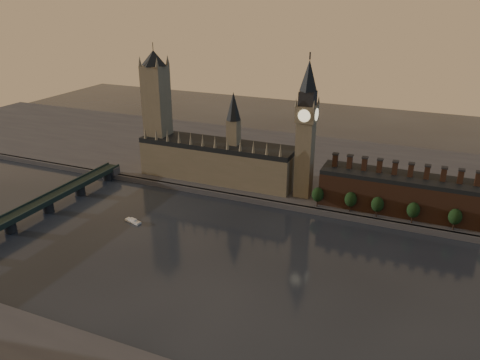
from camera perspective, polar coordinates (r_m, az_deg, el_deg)
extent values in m
plane|color=black|center=(275.91, -0.89, -10.79)|extent=(900.00, 900.00, 0.00)
cube|color=#4A4A4F|center=(348.94, 5.12, -3.09)|extent=(900.00, 4.00, 4.00)
cube|color=#4A4A4F|center=(429.16, 8.90, 1.62)|extent=(900.00, 180.00, 4.00)
cube|color=#766A54|center=(386.74, -2.81, 2.10)|extent=(130.00, 30.00, 28.00)
cube|color=black|center=(381.61, -2.85, 4.36)|extent=(130.00, 30.00, 4.00)
cube|color=#766A54|center=(372.62, -0.79, 5.56)|extent=(9.00, 9.00, 24.00)
cone|color=black|center=(366.79, -0.81, 9.00)|extent=(12.00, 12.00, 22.00)
cone|color=#766A54|center=(396.79, -11.50, 5.69)|extent=(2.60, 2.60, 10.00)
cone|color=#766A54|center=(390.98, -10.19, 5.54)|extent=(2.60, 2.60, 10.00)
cone|color=#766A54|center=(385.38, -8.84, 5.39)|extent=(2.60, 2.60, 10.00)
cone|color=#766A54|center=(379.99, -7.45, 5.23)|extent=(2.60, 2.60, 10.00)
cone|color=#766A54|center=(374.84, -6.03, 5.06)|extent=(2.60, 2.60, 10.00)
cone|color=#766A54|center=(369.93, -4.57, 4.88)|extent=(2.60, 2.60, 10.00)
cone|color=#766A54|center=(365.26, -3.07, 4.69)|extent=(2.60, 2.60, 10.00)
cone|color=#766A54|center=(360.86, -1.53, 4.50)|extent=(2.60, 2.60, 10.00)
cone|color=#766A54|center=(356.72, 0.04, 4.30)|extent=(2.60, 2.60, 10.00)
cone|color=#766A54|center=(352.86, 1.65, 4.09)|extent=(2.60, 2.60, 10.00)
cone|color=#766A54|center=(349.29, 3.29, 3.87)|extent=(2.60, 2.60, 10.00)
cone|color=#766A54|center=(346.02, 4.96, 3.65)|extent=(2.60, 2.60, 10.00)
cube|color=#766A54|center=(403.73, -10.00, 7.25)|extent=(18.00, 18.00, 90.00)
cone|color=black|center=(394.17, -10.49, 14.44)|extent=(24.00, 24.00, 12.00)
cylinder|color=#232326|center=(393.46, -10.56, 15.30)|extent=(0.50, 0.50, 12.00)
cone|color=#766A54|center=(392.31, -12.13, 13.99)|extent=(3.00, 3.00, 8.00)
cone|color=#766A54|center=(383.45, -10.11, 13.96)|extent=(3.00, 3.00, 8.00)
cone|color=#766A54|center=(405.42, -10.82, 14.33)|extent=(3.00, 3.00, 8.00)
cone|color=#766A54|center=(396.85, -8.83, 14.30)|extent=(3.00, 3.00, 8.00)
cube|color=#766A54|center=(352.51, 7.85, 2.50)|extent=(12.00, 12.00, 58.00)
cube|color=#766A54|center=(342.56, 8.15, 8.02)|extent=(14.00, 14.00, 12.00)
cube|color=#232326|center=(340.12, 8.25, 9.82)|extent=(11.00, 11.00, 10.00)
cone|color=black|center=(337.18, 8.40, 12.48)|extent=(13.00, 13.00, 22.00)
cylinder|color=#232326|center=(335.27, 8.53, 14.75)|extent=(1.00, 1.00, 5.00)
cylinder|color=beige|center=(335.81, 7.82, 7.76)|extent=(9.00, 0.50, 9.00)
cylinder|color=beige|center=(349.34, 8.47, 8.28)|extent=(9.00, 0.50, 9.00)
cylinder|color=beige|center=(344.42, 6.99, 8.16)|extent=(0.50, 9.00, 9.00)
cylinder|color=beige|center=(340.85, 9.33, 7.88)|extent=(0.50, 9.00, 9.00)
cone|color=#766A54|center=(336.11, 6.86, 9.40)|extent=(2.00, 2.00, 6.00)
cone|color=#766A54|center=(332.82, 9.03, 9.16)|extent=(2.00, 2.00, 6.00)
cone|color=#766A54|center=(348.34, 7.48, 9.81)|extent=(2.00, 2.00, 6.00)
cone|color=#766A54|center=(345.16, 9.58, 9.58)|extent=(2.00, 2.00, 6.00)
cube|color=#543120|center=(348.61, 18.84, -1.75)|extent=(110.00, 25.00, 24.00)
cube|color=black|center=(343.68, 19.11, 0.31)|extent=(110.00, 25.00, 3.00)
cube|color=#543120|center=(346.87, 11.53, 2.36)|extent=(3.50, 3.50, 9.00)
cube|color=#232326|center=(345.26, 11.59, 3.14)|extent=(4.20, 4.20, 1.00)
cube|color=#543120|center=(345.16, 13.22, 2.12)|extent=(3.50, 3.50, 9.00)
cube|color=#232326|center=(343.54, 13.29, 2.90)|extent=(4.20, 4.20, 1.00)
cube|color=#543120|center=(343.76, 14.93, 1.87)|extent=(3.50, 3.50, 9.00)
cube|color=#232326|center=(342.14, 15.01, 2.66)|extent=(4.20, 4.20, 1.00)
cube|color=#543120|center=(342.67, 16.64, 1.62)|extent=(3.50, 3.50, 9.00)
cube|color=#232326|center=(341.04, 16.73, 2.41)|extent=(4.20, 4.20, 1.00)
cube|color=#543120|center=(341.90, 18.37, 1.37)|extent=(3.50, 3.50, 9.00)
cube|color=#232326|center=(340.27, 18.47, 2.16)|extent=(4.20, 4.20, 1.00)
cube|color=#543120|center=(341.45, 20.10, 1.11)|extent=(3.50, 3.50, 9.00)
cube|color=#232326|center=(339.82, 20.21, 1.90)|extent=(4.20, 4.20, 1.00)
cube|color=#543120|center=(341.31, 21.83, 0.86)|extent=(3.50, 3.50, 9.00)
cube|color=#232326|center=(339.68, 21.95, 1.64)|extent=(4.20, 4.20, 1.00)
cube|color=#543120|center=(341.50, 23.57, 0.60)|extent=(3.50, 3.50, 9.00)
cube|color=#232326|center=(339.87, 23.69, 1.39)|extent=(4.20, 4.20, 1.00)
cube|color=#543120|center=(342.01, 25.30, 0.34)|extent=(3.50, 3.50, 9.00)
cube|color=#232326|center=(340.37, 25.43, 1.13)|extent=(4.20, 4.20, 1.00)
cube|color=#543120|center=(342.83, 27.02, 0.09)|extent=(3.50, 3.50, 9.00)
cube|color=#232326|center=(341.20, 27.16, 0.87)|extent=(4.20, 4.20, 1.00)
cylinder|color=black|center=(344.39, 9.39, -2.75)|extent=(0.80, 0.80, 6.00)
ellipsoid|color=black|center=(341.75, 9.45, -1.76)|extent=(8.60, 8.60, 10.75)
cylinder|color=black|center=(341.19, 13.25, -3.30)|extent=(0.80, 0.80, 6.00)
ellipsoid|color=black|center=(338.54, 13.34, -2.31)|extent=(8.60, 8.60, 10.75)
cylinder|color=black|center=(338.22, 16.30, -3.86)|extent=(0.80, 0.80, 6.00)
ellipsoid|color=black|center=(335.54, 16.42, -2.86)|extent=(8.60, 8.60, 10.75)
cylinder|color=black|center=(337.18, 20.23, -4.45)|extent=(0.80, 0.80, 6.00)
ellipsoid|color=black|center=(334.49, 20.37, -3.45)|extent=(8.60, 8.60, 10.75)
cylinder|color=black|center=(338.02, 24.58, -5.08)|extent=(0.80, 0.80, 6.00)
ellipsoid|color=black|center=(335.34, 24.76, -4.08)|extent=(8.60, 8.60, 10.75)
cube|color=#1D2C28|center=(353.34, -24.95, -3.62)|extent=(12.00, 200.00, 2.50)
cube|color=#1D2C28|center=(356.51, -25.60, -3.17)|extent=(1.00, 200.00, 1.30)
cube|color=#1D2C28|center=(348.71, -24.38, -3.51)|extent=(1.00, 200.00, 1.30)
cube|color=#4A4A4F|center=(416.81, -15.52, 1.18)|extent=(14.00, 8.00, 6.00)
cylinder|color=#232326|center=(348.56, -26.24, -5.13)|extent=(8.00, 8.00, 7.75)
cylinder|color=#232326|center=(368.64, -22.38, -3.03)|extent=(8.00, 8.00, 7.75)
cylinder|color=#232326|center=(390.65, -18.95, -1.14)|extent=(8.00, 8.00, 7.75)
cylinder|color=#232326|center=(414.29, -15.90, 0.54)|extent=(8.00, 8.00, 7.75)
cube|color=silver|center=(335.43, -12.91, -4.92)|extent=(13.52, 6.71, 1.49)
cube|color=silver|center=(334.86, -12.93, -4.72)|extent=(6.08, 4.04, 1.12)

